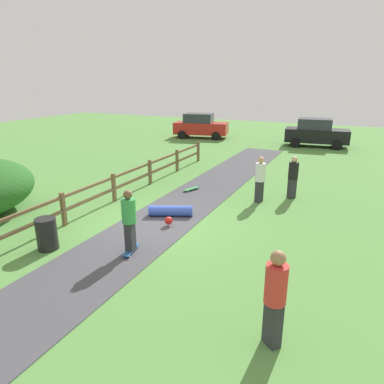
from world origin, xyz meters
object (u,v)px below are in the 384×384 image
object	(u,v)px
skater_riding	(129,218)
skateboard_loose	(192,189)
skater_fallen	(171,212)
parked_car_black	(316,133)
trash_bin	(47,234)
parked_car_red	(200,126)
bystander_black	(293,175)
bystander_red	(275,294)
bystander_white	(260,177)

from	to	relation	value
skater_riding	skateboard_loose	size ratio (longest dim) A/B	2.15
skater_riding	skater_fallen	world-z (taller)	skater_riding
skater_fallen	parked_car_black	bearing A→B (deg)	80.22
trash_bin	parked_car_red	world-z (taller)	parked_car_red
bystander_black	skater_riding	bearing A→B (deg)	-115.04
skater_fallen	bystander_black	xyz separation A→B (m)	(3.33, 3.83, 0.73)
bystander_red	bystander_black	world-z (taller)	bystander_red
bystander_white	bystander_black	bearing A→B (deg)	43.18
bystander_black	parked_car_red	world-z (taller)	parked_car_red
parked_car_black	parked_car_red	world-z (taller)	same
bystander_white	parked_car_red	size ratio (longest dim) A/B	0.39
parked_car_black	skater_riding	bearing A→B (deg)	-97.55
trash_bin	skater_riding	world-z (taller)	skater_riding
skateboard_loose	bystander_black	distance (m)	4.15
skateboard_loose	parked_car_black	size ratio (longest dim) A/B	0.19
trash_bin	skateboard_loose	world-z (taller)	trash_bin
bystander_black	parked_car_black	world-z (taller)	parked_car_black
skater_riding	parked_car_red	bearing A→B (deg)	108.82
skater_riding	parked_car_red	xyz separation A→B (m)	(-6.34, 18.60, -0.04)
bystander_red	parked_car_black	xyz separation A→B (m)	(-1.77, 20.37, -0.06)
trash_bin	skater_fallen	size ratio (longest dim) A/B	0.60
skater_riding	skater_fallen	size ratio (longest dim) A/B	1.17
parked_car_black	skater_fallen	bearing A→B (deg)	-99.78
skater_riding	skater_fallen	distance (m)	2.84
skateboard_loose	bystander_red	bearing A→B (deg)	-55.32
skater_fallen	skateboard_loose	xyz separation A→B (m)	(-0.64, 2.97, -0.11)
skateboard_loose	parked_car_black	bearing A→B (deg)	75.35
bystander_red	bystander_black	distance (m)	8.39
skater_riding	bystander_white	xyz separation A→B (m)	(2.01, 5.56, -0.03)
parked_car_black	parked_car_red	distance (m)	8.80
bystander_red	skater_riding	bearing A→B (deg)	157.43
skater_riding	bystander_red	bearing A→B (deg)	-22.57
trash_bin	skateboard_loose	bearing A→B (deg)	78.73
skateboard_loose	parked_car_black	distance (m)	13.38
skater_riding	bystander_red	size ratio (longest dim) A/B	0.96
bystander_black	bystander_white	bearing A→B (deg)	-136.82
bystander_black	skater_fallen	bearing A→B (deg)	-131.00
skateboard_loose	parked_car_black	xyz separation A→B (m)	(3.38, 12.92, 0.87)
parked_car_red	bystander_black	bearing A→B (deg)	-52.07
trash_bin	bystander_black	distance (m)	9.04
bystander_red	parked_car_red	size ratio (longest dim) A/B	0.41
skateboard_loose	bystander_black	bearing A→B (deg)	12.18
bystander_white	skateboard_loose	bearing A→B (deg)	177.57
bystander_black	bystander_red	bearing A→B (deg)	-81.89
skateboard_loose	bystander_red	distance (m)	9.10
skater_riding	bystander_white	distance (m)	5.91
trash_bin	parked_car_black	world-z (taller)	parked_car_black
skater_fallen	skateboard_loose	size ratio (longest dim) A/B	1.83
skater_riding	parked_car_red	size ratio (longest dim) A/B	0.39
skateboard_loose	bystander_white	world-z (taller)	bystander_white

